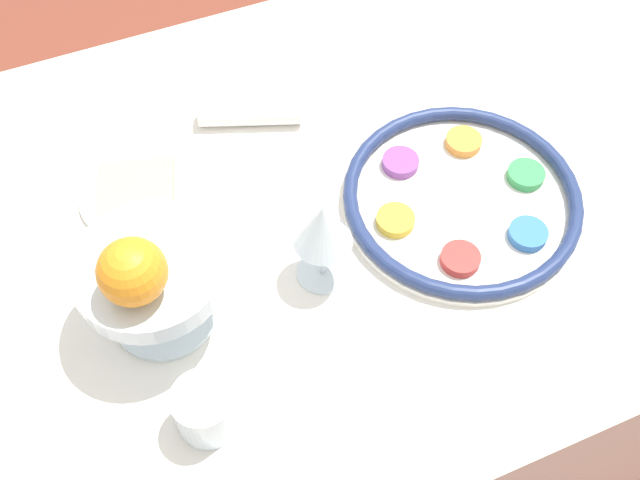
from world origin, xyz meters
TOP-DOWN VIEW (x-y plane):
  - ground_plane at (0.00, 0.00)m, footprint 8.00×8.00m
  - dining_table at (0.00, 0.00)m, footprint 1.40×0.88m
  - seder_plate at (-0.13, 0.08)m, footprint 0.33×0.33m
  - wine_glass at (0.10, 0.11)m, footprint 0.08×0.08m
  - fruit_stand at (0.31, 0.09)m, footprint 0.18×0.18m
  - orange_fruit at (0.32, 0.13)m, footprint 0.08×0.08m
  - bread_plate at (0.29, -0.11)m, footprint 0.16×0.16m
  - napkin_roll at (0.09, -0.18)m, footprint 0.16×0.09m
  - cup_mid at (0.30, 0.25)m, footprint 0.07×0.07m
  - spoon at (0.08, -0.22)m, footprint 0.16×0.06m

SIDE VIEW (x-z plane):
  - ground_plane at x=0.00m, z-range 0.00..0.00m
  - dining_table at x=0.00m, z-range 0.00..0.73m
  - spoon at x=0.08m, z-range 0.73..0.74m
  - bread_plate at x=0.29m, z-range 0.73..0.75m
  - seder_plate at x=-0.13m, z-range 0.73..0.76m
  - napkin_roll at x=0.09m, z-range 0.73..0.77m
  - cup_mid at x=0.30m, z-range 0.73..0.80m
  - fruit_stand at x=0.31m, z-range 0.76..0.89m
  - wine_glass at x=0.10m, z-range 0.76..0.91m
  - orange_fruit at x=0.32m, z-range 0.85..0.93m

